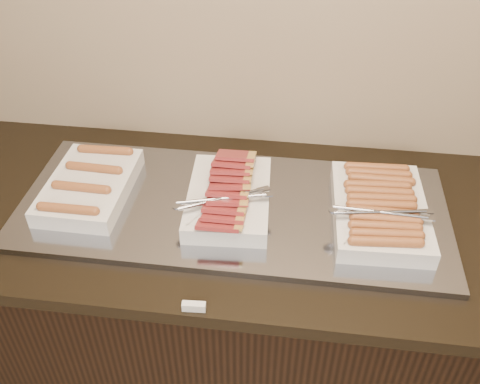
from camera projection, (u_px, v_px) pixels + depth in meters
name	position (u px, v px, depth m)	size (l,w,h in m)	color
counter	(229.00, 310.00, 1.80)	(2.06, 0.76, 0.90)	black
warming_tray	(233.00, 208.00, 1.51)	(1.20, 0.50, 0.02)	gray
dish_left	(90.00, 185.00, 1.53)	(0.23, 0.34, 0.07)	silver
dish_center	(228.00, 196.00, 1.48)	(0.27, 0.36, 0.10)	silver
dish_right	(380.00, 209.00, 1.44)	(0.27, 0.38, 0.08)	silver
label_holder	(194.00, 306.00, 1.24)	(0.06, 0.02, 0.02)	silver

